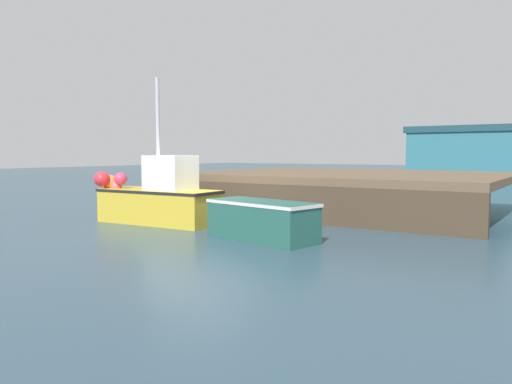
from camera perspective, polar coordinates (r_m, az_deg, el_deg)
ground at (r=15.14m, az=-5.43°, el=-4.04°), size 120.00×160.00×0.10m
pier at (r=19.11m, az=9.91°, el=1.47°), size 11.34×8.81×1.44m
fishing_boat_near_left at (r=15.78m, az=-11.04°, el=-0.66°), size 4.16×1.75×4.49m
fishing_boat_near_right at (r=12.55m, az=0.67°, el=-3.12°), size 3.15×1.74×0.99m
warehouse at (r=43.24m, az=24.89°, el=4.01°), size 11.27×6.52×4.28m
mooring_buoy_foreground at (r=16.26m, az=-13.21°, el=-2.14°), size 0.61×0.61×0.77m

